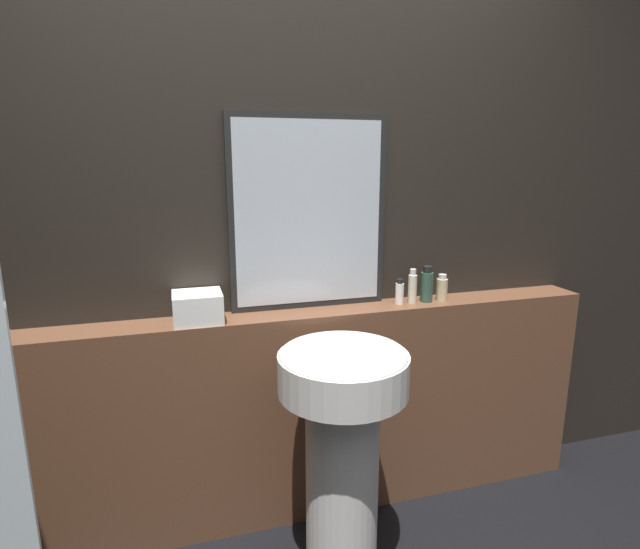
{
  "coord_description": "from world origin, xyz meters",
  "views": [
    {
      "loc": [
        -0.5,
        -0.7,
        1.56
      ],
      "look_at": [
        0.05,
        1.14,
        1.11
      ],
      "focal_mm": 28.0,
      "sensor_mm": 36.0,
      "label": 1
    }
  ],
  "objects_px": {
    "shampoo_bottle": "(400,292)",
    "conditioner_bottle": "(412,287)",
    "pedestal_sink": "(342,441)",
    "body_wash_bottle": "(442,288)",
    "mirror": "(309,214)",
    "towel_stack": "(198,307)",
    "lotion_bottle": "(427,285)"
  },
  "relations": [
    {
      "from": "mirror",
      "to": "shampoo_bottle",
      "type": "xyz_separation_m",
      "value": [
        0.39,
        -0.07,
        -0.35
      ]
    },
    {
      "from": "body_wash_bottle",
      "to": "conditioner_bottle",
      "type": "bearing_deg",
      "value": 180.0
    },
    {
      "from": "towel_stack",
      "to": "conditioner_bottle",
      "type": "xyz_separation_m",
      "value": [
        0.93,
        0.0,
        0.01
      ]
    },
    {
      "from": "towel_stack",
      "to": "body_wash_bottle",
      "type": "height_order",
      "value": "body_wash_bottle"
    },
    {
      "from": "pedestal_sink",
      "to": "mirror",
      "type": "xyz_separation_m",
      "value": [
        -0.0,
        0.45,
        0.78
      ]
    },
    {
      "from": "conditioner_bottle",
      "to": "mirror",
      "type": "bearing_deg",
      "value": 170.97
    },
    {
      "from": "mirror",
      "to": "towel_stack",
      "type": "xyz_separation_m",
      "value": [
        -0.47,
        -0.07,
        -0.34
      ]
    },
    {
      "from": "pedestal_sink",
      "to": "body_wash_bottle",
      "type": "height_order",
      "value": "body_wash_bottle"
    },
    {
      "from": "mirror",
      "to": "towel_stack",
      "type": "relative_size",
      "value": 4.26
    },
    {
      "from": "conditioner_bottle",
      "to": "lotion_bottle",
      "type": "distance_m",
      "value": 0.07
    },
    {
      "from": "mirror",
      "to": "body_wash_bottle",
      "type": "distance_m",
      "value": 0.7
    },
    {
      "from": "pedestal_sink",
      "to": "mirror",
      "type": "relative_size",
      "value": 1.12
    },
    {
      "from": "pedestal_sink",
      "to": "conditioner_bottle",
      "type": "distance_m",
      "value": 0.75
    },
    {
      "from": "conditioner_bottle",
      "to": "lotion_bottle",
      "type": "height_order",
      "value": "lotion_bottle"
    },
    {
      "from": "towel_stack",
      "to": "body_wash_bottle",
      "type": "bearing_deg",
      "value": 0.0
    },
    {
      "from": "pedestal_sink",
      "to": "body_wash_bottle",
      "type": "xyz_separation_m",
      "value": [
        0.6,
        0.38,
        0.44
      ]
    },
    {
      "from": "towel_stack",
      "to": "lotion_bottle",
      "type": "relative_size",
      "value": 1.17
    },
    {
      "from": "pedestal_sink",
      "to": "conditioner_bottle",
      "type": "relative_size",
      "value": 5.9
    },
    {
      "from": "pedestal_sink",
      "to": "mirror",
      "type": "distance_m",
      "value": 0.91
    },
    {
      "from": "shampoo_bottle",
      "to": "lotion_bottle",
      "type": "height_order",
      "value": "lotion_bottle"
    },
    {
      "from": "lotion_bottle",
      "to": "body_wash_bottle",
      "type": "height_order",
      "value": "lotion_bottle"
    },
    {
      "from": "pedestal_sink",
      "to": "lotion_bottle",
      "type": "distance_m",
      "value": 0.79
    },
    {
      "from": "lotion_bottle",
      "to": "towel_stack",
      "type": "bearing_deg",
      "value": 180.0
    },
    {
      "from": "mirror",
      "to": "body_wash_bottle",
      "type": "height_order",
      "value": "mirror"
    },
    {
      "from": "mirror",
      "to": "lotion_bottle",
      "type": "height_order",
      "value": "mirror"
    },
    {
      "from": "towel_stack",
      "to": "body_wash_bottle",
      "type": "distance_m",
      "value": 1.07
    },
    {
      "from": "shampoo_bottle",
      "to": "body_wash_bottle",
      "type": "bearing_deg",
      "value": 0.0
    },
    {
      "from": "shampoo_bottle",
      "to": "lotion_bottle",
      "type": "relative_size",
      "value": 0.7
    },
    {
      "from": "pedestal_sink",
      "to": "shampoo_bottle",
      "type": "bearing_deg",
      "value": 44.33
    },
    {
      "from": "shampoo_bottle",
      "to": "conditioner_bottle",
      "type": "height_order",
      "value": "conditioner_bottle"
    },
    {
      "from": "pedestal_sink",
      "to": "body_wash_bottle",
      "type": "relative_size",
      "value": 7.55
    },
    {
      "from": "pedestal_sink",
      "to": "towel_stack",
      "type": "height_order",
      "value": "towel_stack"
    }
  ]
}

